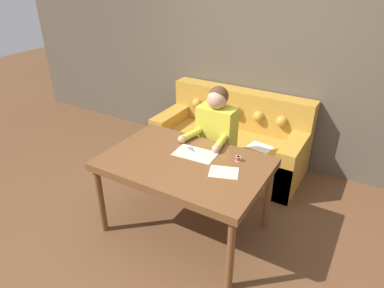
% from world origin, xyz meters
% --- Properties ---
extents(ground_plane, '(16.00, 16.00, 0.00)m').
position_xyz_m(ground_plane, '(0.00, 0.00, 0.00)').
color(ground_plane, brown).
extents(wall_back, '(8.00, 0.06, 2.60)m').
position_xyz_m(wall_back, '(0.00, 1.76, 1.30)').
color(wall_back, brown).
rests_on(wall_back, ground_plane).
extents(dining_table, '(1.44, 0.95, 0.76)m').
position_xyz_m(dining_table, '(-0.11, 0.03, 0.69)').
color(dining_table, brown).
rests_on(dining_table, ground_plane).
extents(couch, '(1.80, 0.84, 0.92)m').
position_xyz_m(couch, '(-0.24, 1.34, 0.32)').
color(couch, '#B7842D').
rests_on(couch, ground_plane).
extents(person, '(0.45, 0.55, 1.25)m').
position_xyz_m(person, '(-0.12, 0.67, 0.63)').
color(person, '#33281E').
rests_on(person, ground_plane).
extents(pattern_paper_main, '(0.39, 0.26, 0.00)m').
position_xyz_m(pattern_paper_main, '(-0.09, 0.18, 0.77)').
color(pattern_paper_main, beige).
rests_on(pattern_paper_main, dining_table).
extents(pattern_paper_offcut, '(0.29, 0.25, 0.00)m').
position_xyz_m(pattern_paper_offcut, '(0.27, 0.04, 0.77)').
color(pattern_paper_offcut, beige).
rests_on(pattern_paper_offcut, dining_table).
extents(scissors, '(0.20, 0.14, 0.01)m').
position_xyz_m(scissors, '(-0.15, 0.23, 0.77)').
color(scissors, silver).
rests_on(scissors, dining_table).
extents(thread_spool, '(0.04, 0.04, 0.05)m').
position_xyz_m(thread_spool, '(0.30, 0.27, 0.79)').
color(thread_spool, red).
rests_on(thread_spool, dining_table).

